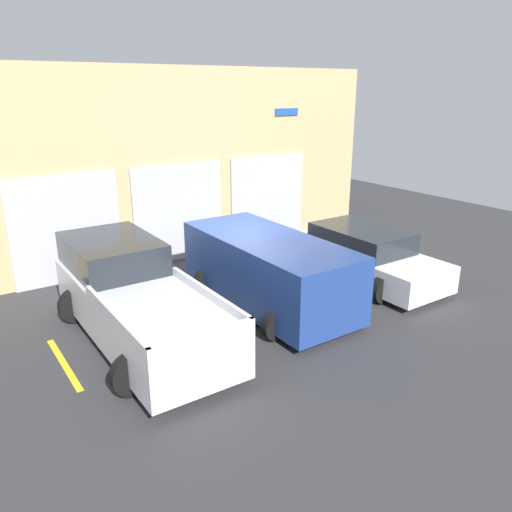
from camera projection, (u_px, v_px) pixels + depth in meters
name	position (u px, v px, depth m)	size (l,w,h in m)	color
ground_plane	(239.00, 288.00, 12.92)	(28.00, 28.00, 0.00)	#2D2D30
shophouse_building	(178.00, 167.00, 14.62)	(13.61, 0.68, 5.52)	tan
pickup_truck	(134.00, 298.00, 10.20)	(2.44, 5.42, 1.83)	silver
sedan_white	(362.00, 255.00, 13.42)	(2.28, 4.64, 1.39)	white
sedan_side	(268.00, 270.00, 11.64)	(2.35, 4.74, 1.67)	navy
parking_stripe_far_left	(64.00, 364.00, 9.40)	(0.12, 2.20, 0.01)	gold
parking_stripe_left	(210.00, 321.00, 11.08)	(0.12, 2.20, 0.01)	gold
parking_stripe_centre	(318.00, 290.00, 12.76)	(0.12, 2.20, 0.01)	gold
parking_stripe_right	(400.00, 267.00, 14.45)	(0.12, 2.20, 0.01)	gold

